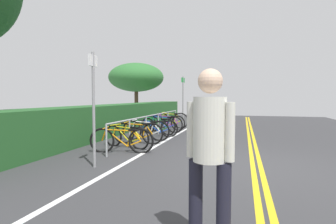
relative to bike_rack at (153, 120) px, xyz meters
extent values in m
cube|color=#353538|center=(-3.56, -3.59, -0.65)|extent=(33.06, 11.25, 0.05)
cube|color=gold|center=(-3.56, -3.67, -0.62)|extent=(29.75, 0.10, 0.00)
cube|color=gold|center=(-3.56, -3.51, -0.62)|extent=(29.75, 0.10, 0.00)
cube|color=white|center=(-3.56, -0.74, -0.62)|extent=(29.75, 0.12, 0.00)
cylinder|color=#9EA0A5|center=(-3.56, 0.00, -0.22)|extent=(0.05, 0.05, 0.82)
cylinder|color=#9EA0A5|center=(-2.14, 0.00, -0.22)|extent=(0.05, 0.05, 0.82)
cylinder|color=#9EA0A5|center=(-0.71, 0.00, -0.22)|extent=(0.05, 0.05, 0.82)
cylinder|color=#9EA0A5|center=(0.71, 0.00, -0.22)|extent=(0.05, 0.05, 0.82)
cylinder|color=#9EA0A5|center=(2.14, 0.00, -0.22)|extent=(0.05, 0.05, 0.82)
cylinder|color=#9EA0A5|center=(3.56, 0.00, -0.22)|extent=(0.05, 0.05, 0.82)
cylinder|color=#9EA0A5|center=(0.00, 0.00, 0.19)|extent=(7.12, 0.04, 0.04)
torus|color=black|center=(-3.09, 0.38, -0.31)|extent=(0.18, 0.69, 0.69)
torus|color=black|center=(-2.90, -0.67, -0.31)|extent=(0.18, 0.69, 0.69)
cylinder|color=orange|center=(-3.02, -0.01, -0.23)|extent=(0.15, 0.61, 0.48)
cylinder|color=orange|center=(-3.01, -0.08, -0.02)|extent=(0.17, 0.72, 0.07)
cylinder|color=orange|center=(-2.95, -0.37, -0.24)|extent=(0.07, 0.18, 0.43)
cylinder|color=orange|center=(-2.93, -0.48, -0.38)|extent=(0.11, 0.39, 0.18)
cylinder|color=orange|center=(-2.92, -0.55, -0.17)|extent=(0.08, 0.26, 0.29)
cylinder|color=orange|center=(-3.08, 0.33, -0.15)|extent=(0.06, 0.15, 0.32)
cube|color=black|center=(-2.94, -0.43, 0.00)|extent=(0.12, 0.21, 0.05)
cylinder|color=orange|center=(-3.07, 0.28, 0.05)|extent=(0.46, 0.11, 0.03)
torus|color=black|center=(-2.15, 0.54, -0.31)|extent=(0.24, 0.67, 0.68)
torus|color=black|center=(-2.43, -0.44, -0.31)|extent=(0.24, 0.67, 0.68)
cylinder|color=yellow|center=(-2.26, 0.17, -0.23)|extent=(0.19, 0.57, 0.47)
cylinder|color=yellow|center=(-2.27, 0.11, -0.03)|extent=(0.22, 0.68, 0.07)
cylinder|color=yellow|center=(-2.35, -0.16, -0.25)|extent=(0.08, 0.17, 0.42)
cylinder|color=yellow|center=(-2.38, -0.27, -0.38)|extent=(0.13, 0.37, 0.17)
cylinder|color=yellow|center=(-2.40, -0.33, -0.18)|extent=(0.10, 0.25, 0.29)
cylinder|color=yellow|center=(-2.17, 0.49, -0.16)|extent=(0.07, 0.14, 0.31)
cube|color=black|center=(-2.37, -0.23, -0.02)|extent=(0.13, 0.21, 0.05)
cylinder|color=yellow|center=(-2.18, 0.44, 0.04)|extent=(0.45, 0.15, 0.03)
torus|color=black|center=(-1.61, 0.44, -0.30)|extent=(0.12, 0.71, 0.71)
torus|color=black|center=(-1.52, -0.51, -0.30)|extent=(0.12, 0.71, 0.71)
cylinder|color=orange|center=(-1.57, 0.08, -0.22)|extent=(0.09, 0.55, 0.49)
cylinder|color=orange|center=(-1.57, 0.02, 0.00)|extent=(0.09, 0.65, 0.07)
cylinder|color=orange|center=(-1.54, -0.24, -0.23)|extent=(0.05, 0.16, 0.44)
cylinder|color=orange|center=(-1.53, -0.35, -0.37)|extent=(0.07, 0.35, 0.18)
cylinder|color=orange|center=(-1.53, -0.41, -0.16)|extent=(0.06, 0.24, 0.30)
cylinder|color=orange|center=(-1.60, 0.39, -0.14)|extent=(0.05, 0.13, 0.32)
cube|color=black|center=(-1.54, -0.30, 0.01)|extent=(0.10, 0.21, 0.05)
cylinder|color=orange|center=(-1.60, 0.34, 0.06)|extent=(0.46, 0.07, 0.03)
torus|color=black|center=(-0.86, 0.47, -0.29)|extent=(0.10, 0.72, 0.72)
torus|color=black|center=(-0.80, -0.53, -0.29)|extent=(0.10, 0.72, 0.72)
cylinder|color=white|center=(-0.84, 0.10, -0.21)|extent=(0.07, 0.58, 0.49)
cylinder|color=white|center=(-0.84, 0.03, 0.00)|extent=(0.07, 0.69, 0.07)
cylinder|color=white|center=(-0.82, -0.24, -0.23)|extent=(0.05, 0.17, 0.44)
cylinder|color=white|center=(-0.81, -0.35, -0.37)|extent=(0.06, 0.37, 0.18)
cylinder|color=white|center=(-0.81, -0.42, -0.15)|extent=(0.05, 0.25, 0.30)
cylinder|color=white|center=(-0.86, 0.42, -0.14)|extent=(0.04, 0.14, 0.33)
cube|color=black|center=(-0.82, -0.31, 0.02)|extent=(0.09, 0.20, 0.05)
cylinder|color=white|center=(-0.86, 0.37, 0.07)|extent=(0.46, 0.05, 0.03)
torus|color=black|center=(-0.11, 0.37, -0.32)|extent=(0.23, 0.65, 0.66)
torus|color=black|center=(0.16, -0.61, -0.32)|extent=(0.23, 0.65, 0.66)
cylinder|color=#1947B7|center=(-0.01, 0.00, -0.25)|extent=(0.19, 0.57, 0.45)
cylinder|color=#1947B7|center=(0.01, -0.06, -0.05)|extent=(0.22, 0.68, 0.07)
cylinder|color=#1947B7|center=(0.09, -0.33, -0.26)|extent=(0.08, 0.17, 0.40)
cylinder|color=#1947B7|center=(0.12, -0.44, -0.39)|extent=(0.13, 0.37, 0.17)
cylinder|color=#1947B7|center=(0.13, -0.50, -0.19)|extent=(0.10, 0.25, 0.28)
cylinder|color=#1947B7|center=(-0.09, 0.32, -0.18)|extent=(0.07, 0.14, 0.30)
cube|color=black|center=(0.10, -0.40, -0.04)|extent=(0.13, 0.21, 0.05)
cylinder|color=#1947B7|center=(-0.08, 0.27, 0.01)|extent=(0.45, 0.15, 0.03)
torus|color=black|center=(0.91, 0.52, -0.31)|extent=(0.22, 0.67, 0.68)
torus|color=black|center=(0.66, -0.42, -0.31)|extent=(0.22, 0.67, 0.68)
cylinder|color=#198C38|center=(0.81, 0.17, -0.23)|extent=(0.18, 0.55, 0.47)
cylinder|color=#198C38|center=(0.80, 0.11, -0.03)|extent=(0.20, 0.65, 0.07)
cylinder|color=#198C38|center=(0.73, -0.15, -0.25)|extent=(0.08, 0.17, 0.42)
cylinder|color=#198C38|center=(0.70, -0.26, -0.38)|extent=(0.12, 0.35, 0.17)
cylinder|color=#198C38|center=(0.69, -0.32, -0.18)|extent=(0.10, 0.24, 0.29)
cylinder|color=#198C38|center=(0.89, 0.47, -0.16)|extent=(0.07, 0.14, 0.31)
cube|color=black|center=(0.72, -0.22, -0.02)|extent=(0.13, 0.21, 0.05)
cylinder|color=#198C38|center=(0.88, 0.43, 0.03)|extent=(0.45, 0.14, 0.03)
torus|color=black|center=(1.53, 0.56, -0.29)|extent=(0.15, 0.72, 0.72)
torus|color=black|center=(1.39, -0.52, -0.29)|extent=(0.15, 0.72, 0.72)
cylinder|color=#1947B7|center=(1.47, 0.16, -0.21)|extent=(0.11, 0.62, 0.49)
cylinder|color=#1947B7|center=(1.47, 0.09, 0.01)|extent=(0.13, 0.74, 0.07)
cylinder|color=#1947B7|center=(1.43, -0.21, -0.23)|extent=(0.06, 0.18, 0.44)
cylinder|color=#1947B7|center=(1.41, -0.33, -0.37)|extent=(0.09, 0.39, 0.18)
cylinder|color=#1947B7|center=(1.40, -0.40, -0.15)|extent=(0.07, 0.27, 0.31)
cylinder|color=#1947B7|center=(1.52, 0.51, -0.14)|extent=(0.05, 0.15, 0.33)
cube|color=black|center=(1.42, -0.28, 0.02)|extent=(0.10, 0.21, 0.05)
cylinder|color=#1947B7|center=(1.51, 0.45, 0.07)|extent=(0.46, 0.09, 0.03)
torus|color=black|center=(2.41, 0.62, -0.30)|extent=(0.19, 0.69, 0.70)
torus|color=black|center=(2.21, -0.45, -0.30)|extent=(0.19, 0.69, 0.70)
cylinder|color=purple|center=(2.34, 0.22, -0.22)|extent=(0.15, 0.62, 0.48)
cylinder|color=purple|center=(2.32, 0.15, -0.02)|extent=(0.18, 0.74, 0.07)
cylinder|color=purple|center=(2.27, -0.15, -0.24)|extent=(0.07, 0.18, 0.43)
cylinder|color=purple|center=(2.24, -0.26, -0.38)|extent=(0.11, 0.40, 0.18)
cylinder|color=purple|center=(2.23, -0.33, -0.17)|extent=(0.09, 0.27, 0.30)
cylinder|color=purple|center=(2.40, 0.57, -0.15)|extent=(0.06, 0.15, 0.32)
cube|color=black|center=(2.25, -0.22, 0.00)|extent=(0.12, 0.21, 0.05)
cylinder|color=purple|center=(2.39, 0.52, 0.05)|extent=(0.46, 0.11, 0.03)
torus|color=black|center=(3.00, 0.57, -0.27)|extent=(0.07, 0.78, 0.77)
torus|color=black|center=(3.01, -0.39, -0.27)|extent=(0.07, 0.78, 0.77)
cylinder|color=yellow|center=(3.01, 0.21, -0.18)|extent=(0.04, 0.55, 0.53)
cylinder|color=yellow|center=(3.01, 0.15, 0.06)|extent=(0.05, 0.65, 0.07)
cylinder|color=yellow|center=(3.01, -0.11, -0.19)|extent=(0.04, 0.16, 0.48)
cylinder|color=yellow|center=(3.01, -0.22, -0.35)|extent=(0.04, 0.35, 0.19)
cylinder|color=yellow|center=(3.01, -0.28, -0.11)|extent=(0.04, 0.24, 0.33)
cylinder|color=yellow|center=(3.00, 0.52, -0.09)|extent=(0.04, 0.13, 0.35)
cube|color=black|center=(3.01, -0.18, 0.07)|extent=(0.08, 0.20, 0.05)
cylinder|color=yellow|center=(3.00, 0.47, 0.13)|extent=(0.46, 0.04, 0.03)
cylinder|color=#1E1E2D|center=(-7.03, -3.13, -0.19)|extent=(0.14, 0.14, 0.88)
cylinder|color=#1E1E2D|center=(-6.95, -2.85, -0.19)|extent=(0.14, 0.14, 0.88)
cylinder|color=silver|center=(-6.99, -2.99, 0.57)|extent=(0.32, 0.32, 0.62)
sphere|color=beige|center=(-6.99, -2.99, 1.03)|extent=(0.24, 0.24, 0.24)
cylinder|color=silver|center=(-7.05, -3.18, 0.55)|extent=(0.09, 0.09, 0.55)
cylinder|color=silver|center=(-6.93, -2.79, 0.55)|extent=(0.09, 0.09, 0.55)
cylinder|color=gray|center=(-4.53, -0.25, 0.60)|extent=(0.06, 0.06, 2.44)
cube|color=white|center=(-4.53, -0.25, 1.64)|extent=(0.36, 0.06, 0.24)
cylinder|color=gray|center=(4.04, -0.28, 0.66)|extent=(0.06, 0.06, 2.56)
cube|color=#198C33|center=(4.04, -0.28, 1.75)|extent=(0.36, 0.09, 0.24)
cube|color=#235626|center=(1.50, 1.96, -0.03)|extent=(16.12, 1.21, 1.18)
cylinder|color=#473323|center=(6.89, 3.50, 0.35)|extent=(0.25, 0.25, 1.95)
ellipsoid|color=#2D6B30|center=(6.89, 3.50, 2.16)|extent=(3.59, 3.59, 1.87)
camera|label=1|loc=(-9.57, -3.29, 0.87)|focal=28.72mm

